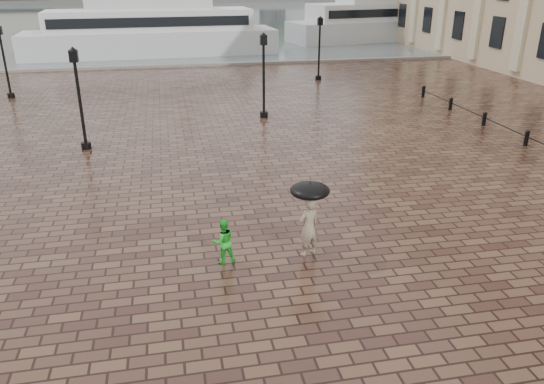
{
  "coord_description": "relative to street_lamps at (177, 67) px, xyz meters",
  "views": [
    {
      "loc": [
        -2.24,
        -14.32,
        7.5
      ],
      "look_at": [
        0.64,
        -0.0,
        1.4
      ],
      "focal_mm": 35.0,
      "sensor_mm": 36.0,
      "label": 1
    }
  ],
  "objects": [
    {
      "name": "adult_pedestrian",
      "position": [
        2.9,
        -18.98,
        -1.45
      ],
      "size": [
        0.74,
        0.61,
        1.76
      ],
      "primitive_type": "imported",
      "rotation": [
        0.0,
        0.0,
        3.48
      ],
      "color": "gray",
      "rests_on": "ground"
    },
    {
      "name": "street_lamps",
      "position": [
        0.0,
        0.0,
        0.0
      ],
      "size": [
        21.44,
        14.44,
        4.4
      ],
      "color": "black",
      "rests_on": "ground"
    },
    {
      "name": "ferry_far",
      "position": [
        25.17,
        29.34,
        -0.01
      ],
      "size": [
        24.09,
        10.1,
        7.69
      ],
      "rotation": [
        0.0,
        0.0,
        0.2
      ],
      "color": "#B9B9B9",
      "rests_on": "ground"
    },
    {
      "name": "umbrella",
      "position": [
        2.9,
        -18.98,
        -0.34
      ],
      "size": [
        1.1,
        1.1,
        1.16
      ],
      "color": "black",
      "rests_on": "ground"
    },
    {
      "name": "harbour_water",
      "position": [
        1.5,
        74.5,
        -2.33
      ],
      "size": [
        240.0,
        240.0,
        0.0
      ],
      "primitive_type": "plane",
      "color": "#4C585D",
      "rests_on": "ground"
    },
    {
      "name": "bollard_row",
      "position": [
        15.5,
        -11.0,
        -1.93
      ],
      "size": [
        0.22,
        21.22,
        0.73
      ],
      "color": "black",
      "rests_on": "ground"
    },
    {
      "name": "ferry_near",
      "position": [
        -1.68,
        22.0,
        0.01
      ],
      "size": [
        23.98,
        6.89,
        7.78
      ],
      "rotation": [
        0.0,
        0.0,
        0.05
      ],
      "color": "#B9B9B9",
      "rests_on": "ground"
    },
    {
      "name": "ground",
      "position": [
        1.5,
        -17.5,
        -2.33
      ],
      "size": [
        300.0,
        300.0,
        0.0
      ],
      "primitive_type": "plane",
      "color": "#341D18",
      "rests_on": "ground"
    },
    {
      "name": "quay_edge",
      "position": [
        1.5,
        14.5,
        -2.33
      ],
      "size": [
        80.0,
        0.6,
        0.3
      ],
      "primitive_type": "cube",
      "color": "slate",
      "rests_on": "ground"
    },
    {
      "name": "child_pedestrian",
      "position": [
        0.49,
        -18.93,
        -1.67
      ],
      "size": [
        0.71,
        0.59,
        1.31
      ],
      "primitive_type": "imported",
      "rotation": [
        0.0,
        0.0,
        3.31
      ],
      "color": "green",
      "rests_on": "ground"
    }
  ]
}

